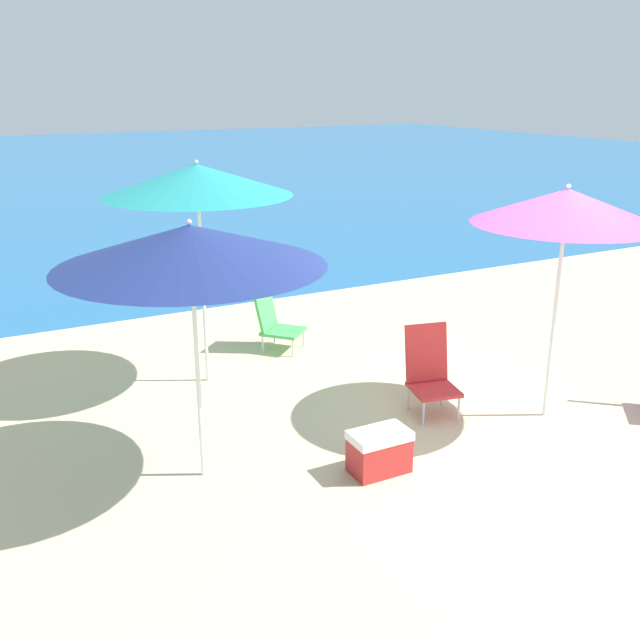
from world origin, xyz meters
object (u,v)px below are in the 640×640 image
beach_chair_green (274,320)px  cooler_box (379,451)px  beach_umbrella_navy (190,246)px  beach_chair_red (430,370)px  beach_umbrella_purple (566,207)px  beach_umbrella_teal (197,180)px

beach_chair_green → cooler_box: size_ratio=1.53×
beach_chair_green → cooler_box: 3.09m
beach_umbrella_navy → beach_chair_red: size_ratio=2.49×
beach_umbrella_purple → beach_chair_red: bearing=146.6°
beach_umbrella_teal → beach_umbrella_navy: beach_umbrella_teal is taller
cooler_box → beach_umbrella_teal: bearing=104.3°
beach_umbrella_teal → beach_chair_red: (1.69, -1.71, -1.72)m
beach_umbrella_teal → beach_umbrella_navy: (-0.68, -1.87, -0.23)m
beach_umbrella_purple → beach_chair_red: size_ratio=2.61×
beach_umbrella_teal → beach_chair_green: (1.04, 0.57, -1.79)m
beach_umbrella_purple → beach_umbrella_teal: (-2.62, 2.32, 0.12)m
beach_umbrella_teal → beach_umbrella_navy: 2.00m
beach_umbrella_teal → beach_chair_red: 2.95m
beach_chair_red → cooler_box: size_ratio=1.73×
beach_chair_red → beach_umbrella_navy: bearing=-164.0°
beach_umbrella_navy → cooler_box: beach_umbrella_navy is taller
beach_umbrella_teal → beach_chair_red: size_ratio=2.76×
beach_umbrella_purple → beach_chair_red: beach_umbrella_purple is taller
beach_umbrella_navy → cooler_box: 2.26m
beach_umbrella_navy → beach_chair_green: 3.36m
beach_umbrella_teal → cooler_box: bearing=-75.7°
beach_umbrella_purple → beach_umbrella_teal: 3.50m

